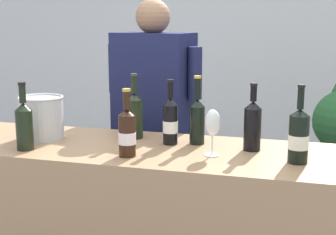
# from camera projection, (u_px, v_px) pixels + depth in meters

# --- Properties ---
(wall_back) EXTENTS (8.00, 0.10, 2.80)m
(wall_back) POSITION_uv_depth(u_px,v_px,m) (233.00, 32.00, 4.63)
(wall_back) COLOR silver
(wall_back) RESTS_ON ground_plane
(wine_bottle_0) EXTENTS (0.08, 0.08, 0.30)m
(wine_bottle_0) POSITION_uv_depth(u_px,v_px,m) (127.00, 132.00, 2.11)
(wine_bottle_0) COLOR black
(wine_bottle_0) RESTS_ON counter
(wine_bottle_1) EXTENTS (0.08, 0.08, 0.33)m
(wine_bottle_1) POSITION_uv_depth(u_px,v_px,m) (135.00, 114.00, 2.44)
(wine_bottle_1) COLOR black
(wine_bottle_1) RESTS_ON counter
(wine_bottle_2) EXTENTS (0.07, 0.07, 0.33)m
(wine_bottle_2) POSITION_uv_depth(u_px,v_px,m) (197.00, 119.00, 2.32)
(wine_bottle_2) COLOR black
(wine_bottle_2) RESTS_ON counter
(wine_bottle_3) EXTENTS (0.08, 0.08, 0.31)m
(wine_bottle_3) POSITION_uv_depth(u_px,v_px,m) (252.00, 124.00, 2.21)
(wine_bottle_3) COLOR black
(wine_bottle_3) RESTS_ON counter
(wine_bottle_4) EXTENTS (0.07, 0.07, 0.31)m
(wine_bottle_4) POSITION_uv_depth(u_px,v_px,m) (170.00, 121.00, 2.32)
(wine_bottle_4) COLOR black
(wine_bottle_4) RESTS_ON counter
(wine_bottle_5) EXTENTS (0.08, 0.08, 0.31)m
(wine_bottle_5) POSITION_uv_depth(u_px,v_px,m) (24.00, 124.00, 2.22)
(wine_bottle_5) COLOR black
(wine_bottle_5) RESTS_ON counter
(wine_bottle_6) EXTENTS (0.09, 0.09, 0.33)m
(wine_bottle_6) POSITION_uv_depth(u_px,v_px,m) (299.00, 136.00, 2.01)
(wine_bottle_6) COLOR black
(wine_bottle_6) RESTS_ON counter
(wine_glass) EXTENTS (0.07, 0.07, 0.21)m
(wine_glass) POSITION_uv_depth(u_px,v_px,m) (212.00, 124.00, 2.11)
(wine_glass) COLOR silver
(wine_glass) RESTS_ON counter
(ice_bucket) EXTENTS (0.23, 0.23, 0.22)m
(ice_bucket) POSITION_uv_depth(u_px,v_px,m) (42.00, 117.00, 2.43)
(ice_bucket) COLOR silver
(ice_bucket) RESTS_ON counter
(person_server) EXTENTS (0.61, 0.33, 1.64)m
(person_server) POSITION_uv_depth(u_px,v_px,m) (154.00, 142.00, 2.92)
(person_server) COLOR black
(person_server) RESTS_ON ground_plane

